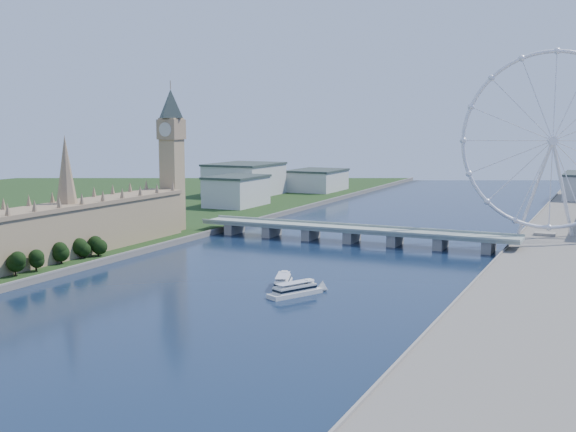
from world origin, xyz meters
The scene contains 8 objects.
ground centered at (0.00, 0.00, 0.00)m, with size 2000.00×2000.00×0.00m, color #172241.
parliament_range centered at (-128.00, 170.00, 18.48)m, with size 24.00×200.00×70.00m.
big_ben centered at (-128.00, 278.00, 66.57)m, with size 20.02×20.02×110.00m.
westminster_bridge centered at (0.00, 300.00, 6.63)m, with size 220.00×22.00×9.50m.
london_eye centered at (119.98, 355.08, 67.52)m, with size 113.60×39.12×124.30m.
city_skyline centered at (39.22, 560.08, 16.96)m, with size 505.00×280.00×32.00m.
tour_boat_near centered at (15.04, 159.43, 0.00)m, with size 7.59×29.72×6.57m, color silver, non-canonical shape.
tour_boat_far centered at (27.44, 146.50, 0.00)m, with size 7.86×30.72×6.80m, color silver, non-canonical shape.
Camera 1 is at (162.45, -152.11, 80.17)m, focal length 45.00 mm.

